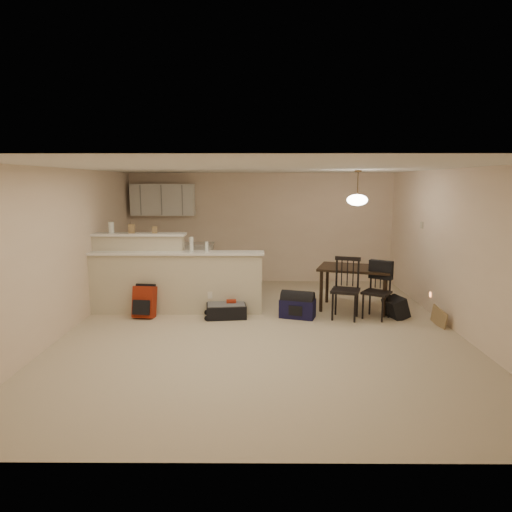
{
  "coord_description": "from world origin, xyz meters",
  "views": [
    {
      "loc": [
        -0.05,
        -6.93,
        2.29
      ],
      "look_at": [
        -0.1,
        0.7,
        1.05
      ],
      "focal_mm": 32.0,
      "sensor_mm": 36.0,
      "label": 1
    }
  ],
  "objects_px": {
    "pendant_lamp": "(357,199)",
    "dining_table": "(355,272)",
    "black_daypack": "(396,308)",
    "red_backpack": "(145,302)",
    "dining_chair_near": "(346,289)",
    "suitcase": "(226,311)",
    "navy_duffel": "(298,308)",
    "dining_chair_far": "(377,291)"
  },
  "relations": [
    {
      "from": "suitcase",
      "to": "pendant_lamp",
      "type": "bearing_deg",
      "value": 5.73
    },
    {
      "from": "pendant_lamp",
      "to": "dining_table",
      "type": "bearing_deg",
      "value": 180.0
    },
    {
      "from": "dining_chair_far",
      "to": "suitcase",
      "type": "bearing_deg",
      "value": -146.55
    },
    {
      "from": "red_backpack",
      "to": "navy_duffel",
      "type": "relative_size",
      "value": 0.92
    },
    {
      "from": "pendant_lamp",
      "to": "navy_duffel",
      "type": "height_order",
      "value": "pendant_lamp"
    },
    {
      "from": "dining_chair_far",
      "to": "black_daypack",
      "type": "xyz_separation_m",
      "value": [
        0.35,
        0.04,
        -0.31
      ]
    },
    {
      "from": "dining_table",
      "to": "dining_chair_near",
      "type": "bearing_deg",
      "value": -97.2
    },
    {
      "from": "pendant_lamp",
      "to": "dining_chair_near",
      "type": "distance_m",
      "value": 1.6
    },
    {
      "from": "pendant_lamp",
      "to": "black_daypack",
      "type": "distance_m",
      "value": 1.99
    },
    {
      "from": "pendant_lamp",
      "to": "black_daypack",
      "type": "height_order",
      "value": "pendant_lamp"
    },
    {
      "from": "dining_chair_near",
      "to": "suitcase",
      "type": "relative_size",
      "value": 1.55
    },
    {
      "from": "pendant_lamp",
      "to": "dining_chair_far",
      "type": "bearing_deg",
      "value": -64.98
    },
    {
      "from": "dining_table",
      "to": "red_backpack",
      "type": "xyz_separation_m",
      "value": [
        -3.68,
        -0.51,
        -0.42
      ]
    },
    {
      "from": "black_daypack",
      "to": "red_backpack",
      "type": "bearing_deg",
      "value": 74.21
    },
    {
      "from": "dining_chair_far",
      "to": "navy_duffel",
      "type": "height_order",
      "value": "dining_chair_far"
    },
    {
      "from": "navy_duffel",
      "to": "dining_chair_near",
      "type": "bearing_deg",
      "value": 12.95
    },
    {
      "from": "navy_duffel",
      "to": "dining_table",
      "type": "bearing_deg",
      "value": 43.38
    },
    {
      "from": "dining_table",
      "to": "red_backpack",
      "type": "distance_m",
      "value": 3.74
    },
    {
      "from": "dining_chair_near",
      "to": "suitcase",
      "type": "xyz_separation_m",
      "value": [
        -2.02,
        0.06,
        -0.4
      ]
    },
    {
      "from": "suitcase",
      "to": "black_daypack",
      "type": "bearing_deg",
      "value": -6.95
    },
    {
      "from": "black_daypack",
      "to": "dining_table",
      "type": "bearing_deg",
      "value": 34.19
    },
    {
      "from": "suitcase",
      "to": "navy_duffel",
      "type": "bearing_deg",
      "value": -6.95
    },
    {
      "from": "navy_duffel",
      "to": "black_daypack",
      "type": "height_order",
      "value": "black_daypack"
    },
    {
      "from": "dining_chair_near",
      "to": "red_backpack",
      "type": "xyz_separation_m",
      "value": [
        -3.41,
        0.06,
        -0.25
      ]
    },
    {
      "from": "dining_chair_far",
      "to": "navy_duffel",
      "type": "bearing_deg",
      "value": -147.47
    },
    {
      "from": "dining_table",
      "to": "suitcase",
      "type": "distance_m",
      "value": 2.41
    },
    {
      "from": "pendant_lamp",
      "to": "red_backpack",
      "type": "xyz_separation_m",
      "value": [
        -3.68,
        -0.51,
        -1.72
      ]
    },
    {
      "from": "dining_table",
      "to": "navy_duffel",
      "type": "relative_size",
      "value": 2.48
    },
    {
      "from": "red_backpack",
      "to": "black_daypack",
      "type": "height_order",
      "value": "red_backpack"
    },
    {
      "from": "red_backpack",
      "to": "dining_chair_near",
      "type": "bearing_deg",
      "value": 6.67
    },
    {
      "from": "dining_chair_near",
      "to": "black_daypack",
      "type": "height_order",
      "value": "dining_chair_near"
    },
    {
      "from": "dining_chair_near",
      "to": "navy_duffel",
      "type": "bearing_deg",
      "value": -166.58
    },
    {
      "from": "black_daypack",
      "to": "pendant_lamp",
      "type": "bearing_deg",
      "value": 34.19
    },
    {
      "from": "red_backpack",
      "to": "navy_duffel",
      "type": "bearing_deg",
      "value": 7.76
    },
    {
      "from": "dining_table",
      "to": "pendant_lamp",
      "type": "height_order",
      "value": "pendant_lamp"
    },
    {
      "from": "pendant_lamp",
      "to": "navy_duffel",
      "type": "xyz_separation_m",
      "value": [
        -1.06,
        -0.51,
        -1.83
      ]
    },
    {
      "from": "pendant_lamp",
      "to": "dining_chair_far",
      "type": "relative_size",
      "value": 0.65
    },
    {
      "from": "suitcase",
      "to": "navy_duffel",
      "type": "height_order",
      "value": "navy_duffel"
    },
    {
      "from": "pendant_lamp",
      "to": "dining_chair_far",
      "type": "height_order",
      "value": "pendant_lamp"
    },
    {
      "from": "suitcase",
      "to": "red_backpack",
      "type": "distance_m",
      "value": 1.4
    },
    {
      "from": "dining_chair_near",
      "to": "dining_chair_far",
      "type": "height_order",
      "value": "dining_chair_near"
    },
    {
      "from": "dining_table",
      "to": "suitcase",
      "type": "bearing_deg",
      "value": -149.75
    }
  ]
}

